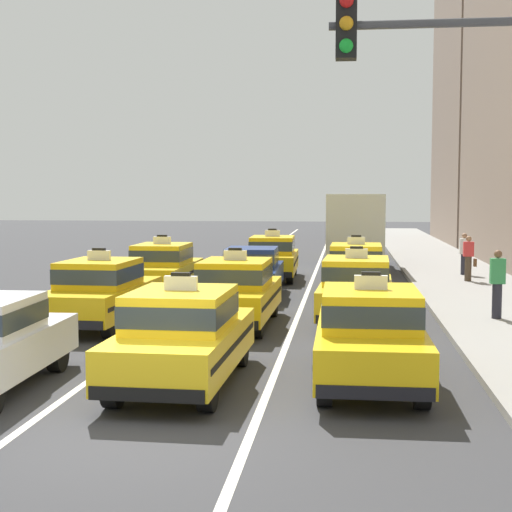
{
  "coord_description": "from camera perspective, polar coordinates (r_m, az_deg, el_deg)",
  "views": [
    {
      "loc": [
        2.87,
        -9.71,
        3.28
      ],
      "look_at": [
        0.01,
        14.14,
        1.3
      ],
      "focal_mm": 53.03,
      "sensor_mm": 36.0,
      "label": 1
    }
  ],
  "objects": [
    {
      "name": "ground_plane",
      "position": [
        10.65,
        -9.42,
        -13.3
      ],
      "size": [
        160.0,
        160.0,
        0.0
      ],
      "primitive_type": "plane",
      "color": "#353538"
    },
    {
      "name": "taxi_right_fifth",
      "position": [
        40.07,
        7.33,
        1.24
      ],
      "size": [
        1.89,
        4.59,
        1.96
      ],
      "color": "black",
      "rests_on": "ground"
    },
    {
      "name": "pedestrian_mid_block",
      "position": [
        30.35,
        15.43,
        0.17
      ],
      "size": [
        0.36,
        0.24,
        1.61
      ],
      "color": "#23232D",
      "rests_on": "sidewalk_curb"
    },
    {
      "name": "taxi_right_nearest",
      "position": [
        13.23,
        8.59,
        -5.81
      ],
      "size": [
        1.84,
        4.57,
        1.96
      ],
      "color": "black",
      "rests_on": "ground"
    },
    {
      "name": "box_truck_right_fourth",
      "position": [
        32.98,
        7.4,
        2.07
      ],
      "size": [
        2.34,
        6.98,
        3.27
      ],
      "color": "black",
      "rests_on": "ground"
    },
    {
      "name": "taxi_center_fourth",
      "position": [
        28.94,
        1.26,
        -0.05
      ],
      "size": [
        1.93,
        4.6,
        1.96
      ],
      "color": "black",
      "rests_on": "ground"
    },
    {
      "name": "lane_stripe_center_right",
      "position": [
        29.92,
        4.35,
        -1.59
      ],
      "size": [
        0.14,
        80.0,
        0.01
      ],
      "primitive_type": "cube",
      "color": "silver",
      "rests_on": "ground"
    },
    {
      "name": "taxi_center_second",
      "position": [
        18.72,
        -1.53,
        -2.66
      ],
      "size": [
        1.88,
        4.58,
        1.96
      ],
      "color": "black",
      "rests_on": "ground"
    },
    {
      "name": "taxi_right_second",
      "position": [
        19.43,
        7.57,
        -2.43
      ],
      "size": [
        1.98,
        4.62,
        1.96
      ],
      "color": "black",
      "rests_on": "ground"
    },
    {
      "name": "pedestrian_by_storefront",
      "position": [
        19.91,
        17.74,
        -2.01
      ],
      "size": [
        0.36,
        0.24,
        1.73
      ],
      "color": "#23232D",
      "rests_on": "sidewalk_curb"
    },
    {
      "name": "sedan_center_third",
      "position": [
        24.01,
        -0.31,
        -1.1
      ],
      "size": [
        1.86,
        4.34,
        1.58
      ],
      "color": "black",
      "rests_on": "ground"
    },
    {
      "name": "traffic_light_pole",
      "position": [
        9.04,
        17.27,
        7.94
      ],
      "size": [
        2.87,
        0.33,
        5.58
      ],
      "color": "#47474C",
      "rests_on": "ground"
    },
    {
      "name": "taxi_right_third",
      "position": [
        24.65,
        7.54,
        -0.92
      ],
      "size": [
        1.89,
        4.59,
        1.96
      ],
      "color": "black",
      "rests_on": "ground"
    },
    {
      "name": "taxi_center_nearest",
      "position": [
        13.04,
        -5.55,
        -5.93
      ],
      "size": [
        1.91,
        4.6,
        1.96
      ],
      "color": "black",
      "rests_on": "ground"
    },
    {
      "name": "taxi_left_second",
      "position": [
        19.08,
        -11.61,
        -2.62
      ],
      "size": [
        1.96,
        4.62,
        1.96
      ],
      "color": "black",
      "rests_on": "ground"
    },
    {
      "name": "sidewalk_curb",
      "position": [
        25.29,
        16.64,
        -2.77
      ],
      "size": [
        4.0,
        90.0,
        0.15
      ],
      "primitive_type": "cube",
      "color": "gray",
      "rests_on": "ground"
    },
    {
      "name": "lane_stripe_left_center",
      "position": [
        30.23,
        -1.72,
        -1.51
      ],
      "size": [
        0.14,
        80.0,
        0.01
      ],
      "primitive_type": "cube",
      "color": "silver",
      "rests_on": "ground"
    },
    {
      "name": "pedestrian_near_crosswalk",
      "position": [
        28.17,
        15.74,
        -0.18
      ],
      "size": [
        0.47,
        0.24,
        1.62
      ],
      "color": "#473828",
      "rests_on": "sidewalk_curb"
    },
    {
      "name": "taxi_left_third",
      "position": [
        24.79,
        -7.02,
        -0.88
      ],
      "size": [
        1.84,
        4.57,
        1.96
      ],
      "color": "black",
      "rests_on": "ground"
    }
  ]
}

